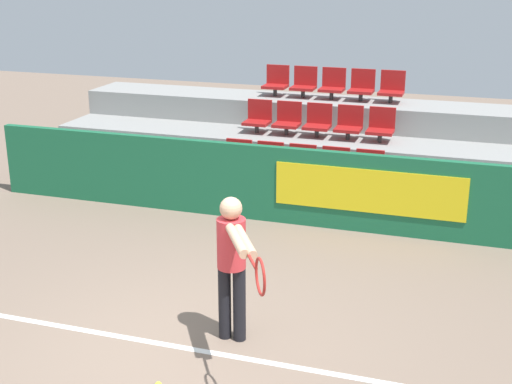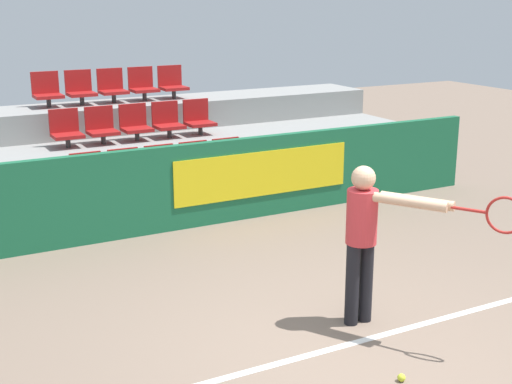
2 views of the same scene
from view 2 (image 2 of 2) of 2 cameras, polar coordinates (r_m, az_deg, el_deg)
The scene contains 23 objects.
ground_plane at distance 6.44m, azimuth 8.12°, elevation -12.63°, with size 30.00×30.00×0.00m, color #7A6656.
court_baseline at distance 6.55m, azimuth 7.27°, elevation -12.03°, with size 4.62×0.08×0.01m.
barrier_wall at distance 9.45m, azimuth -5.76°, elevation 0.43°, with size 9.54×0.14×1.14m.
bleacher_tier_front at distance 10.09m, azimuth -7.19°, elevation -0.70°, with size 9.14×1.08×0.44m.
bleacher_tier_middle at distance 11.02m, azimuth -9.28°, elevation 1.78°, with size 9.14×1.08×0.88m.
bleacher_tier_back at distance 11.98m, azimuth -11.03°, elevation 3.87°, with size 9.14×1.08×1.32m.
stadium_chair_0 at distance 9.78m, azimuth -13.27°, elevation 1.30°, with size 0.42×0.39×0.54m.
stadium_chair_1 at distance 9.92m, azimuth -10.36°, elevation 1.66°, with size 0.42×0.39×0.54m.
stadium_chair_2 at distance 10.09m, azimuth -7.54°, elevation 2.01°, with size 0.42×0.39×0.54m.
stadium_chair_3 at distance 10.28m, azimuth -4.81°, elevation 2.34°, with size 0.42×0.39×0.54m.
stadium_chair_4 at distance 10.49m, azimuth -2.19°, elevation 2.66°, with size 0.42×0.39×0.54m.
stadium_chair_5 at distance 10.71m, azimuth -14.96°, elevation 4.81°, with size 0.42×0.39×0.54m.
stadium_chair_6 at distance 10.84m, azimuth -12.27°, elevation 5.11°, with size 0.42×0.39×0.54m.
stadium_chair_7 at distance 11.00m, azimuth -9.64°, elevation 5.38°, with size 0.42×0.39×0.54m.
stadium_chair_8 at distance 11.17m, azimuth -7.10°, elevation 5.64°, with size 0.42×0.39×0.54m.
stadium_chair_9 at distance 11.37m, azimuth -4.63°, elevation 5.88°, with size 0.42×0.39×0.54m.
stadium_chair_10 at distance 11.69m, azimuth -16.38°, elevation 7.75°, with size 0.42×0.39×0.54m.
stadium_chair_11 at distance 11.81m, azimuth -13.88°, elevation 8.00°, with size 0.42×0.39×0.54m.
stadium_chair_12 at distance 11.95m, azimuth -11.44°, elevation 8.23°, with size 0.42×0.39×0.54m.
stadium_chair_13 at distance 12.11m, azimuth -9.05°, elevation 8.43°, with size 0.42×0.39×0.54m.
stadium_chair_14 at distance 12.29m, azimuth -6.73°, elevation 8.62°, with size 0.42×0.39×0.54m.
tennis_player at distance 6.61m, azimuth 9.15°, elevation -3.02°, with size 0.88×1.37×1.53m.
tennis_ball at distance 6.06m, azimuth 11.56°, elevation -14.35°, with size 0.07×0.07×0.07m.
Camera 2 is at (-3.44, -4.52, 3.02)m, focal length 50.00 mm.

